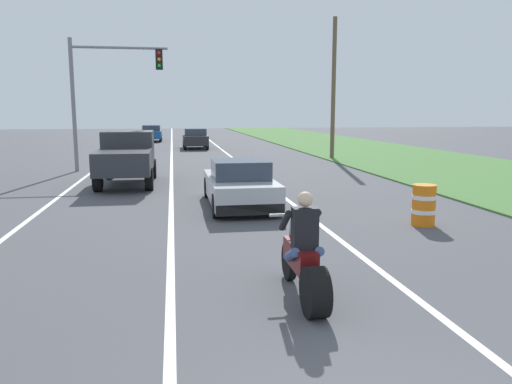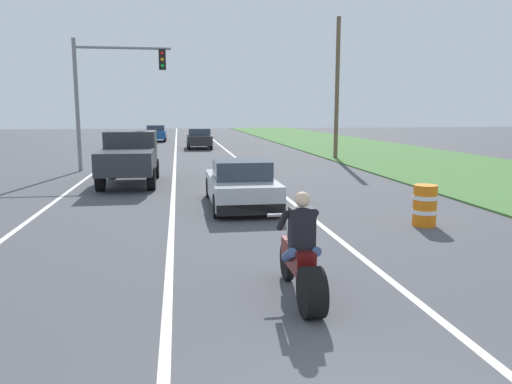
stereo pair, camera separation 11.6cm
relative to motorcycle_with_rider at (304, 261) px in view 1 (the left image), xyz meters
name	(u,v)px [view 1 (the left image)]	position (x,y,z in m)	size (l,w,h in m)	color
lane_stripe_left_solid	(89,174)	(-5.53, 16.15, -0.59)	(0.14, 120.00, 0.01)	white
lane_stripe_right_solid	(249,171)	(1.67, 16.15, -0.59)	(0.14, 120.00, 0.01)	white
lane_stripe_centre_dashed	(171,172)	(-1.93, 16.15, -0.59)	(0.14, 120.00, 0.01)	white
grass_verge_right	(449,166)	(11.79, 16.15, -0.56)	(10.00, 120.00, 0.06)	#477538
motorcycle_with_rider	(304,261)	(0.00, 0.00, 0.00)	(0.70, 2.21, 1.62)	black
sports_car_silver	(240,185)	(0.05, 7.49, 0.04)	(1.84, 4.30, 1.37)	#B7B7BC
pickup_truck_left_lane_dark_grey	(127,155)	(-3.57, 12.59, 0.51)	(2.02, 4.80, 1.98)	#2D3035
traffic_light_mast_near	(103,84)	(-4.92, 17.29, 3.39)	(4.38, 0.34, 6.00)	gray
utility_pole_roadside	(333,89)	(7.35, 21.32, 3.41)	(0.24, 0.24, 8.01)	brown
construction_barrel_nearest	(424,205)	(4.13, 4.28, -0.09)	(0.58, 0.58, 1.00)	orange
distant_car_far_ahead	(195,138)	(-0.18, 30.77, 0.18)	(1.80, 4.00, 1.50)	#262628
distant_car_further_ahead	(152,133)	(-3.74, 40.47, 0.18)	(1.80, 4.00, 1.50)	#194C8C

